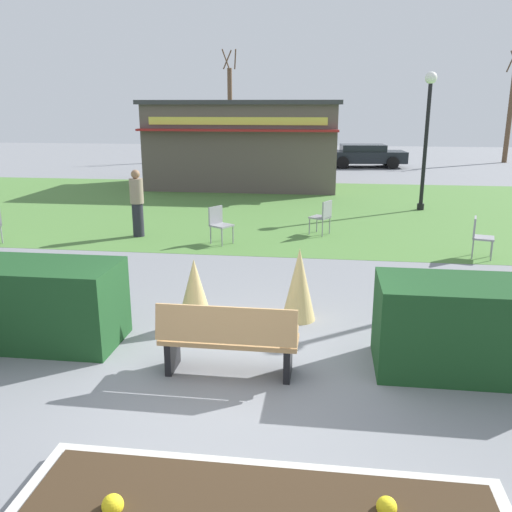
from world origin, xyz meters
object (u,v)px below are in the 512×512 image
Objects in this scene: cafe_chair_east at (219,222)px; parked_car_center_slot at (365,155)px; lamppost_far at (427,125)px; tree_left_bg at (230,112)px; cafe_chair_west at (479,234)px; parked_car_west_slot at (265,154)px; park_bench at (228,339)px; food_kiosk at (245,144)px; tree_right_bg at (510,115)px; person_strolling at (137,203)px; cafe_chair_center at (323,215)px.

cafe_chair_east is 0.20× the size of parked_car_center_slot.
lamppost_far is 0.65× the size of tree_left_bg.
parked_car_center_slot reaches higher than cafe_chair_east.
cafe_chair_east is at bearing -104.38° from parked_car_center_slot.
parked_car_west_slot is at bearing 110.50° from cafe_chair_west.
cafe_chair_east is 21.57m from tree_left_bg.
park_bench is 0.22× the size of food_kiosk.
cafe_chair_west is at bearing -107.69° from tree_right_bg.
person_strolling reaches higher than parked_car_west_slot.
parked_car_west_slot is 0.66× the size of tree_left_bg.
cafe_chair_west is 23.73m from tree_left_bg.
tree_right_bg is (16.22, -0.15, -0.14)m from tree_left_bg.
park_bench is 0.28× the size of tree_right_bg.
cafe_chair_east is at bearing 174.86° from cafe_chair_west.
person_strolling is 0.40× the size of parked_car_west_slot.
parked_car_center_slot is 0.71× the size of tree_right_bg.
cafe_chair_center is (-3.40, 1.72, 0.00)m from cafe_chair_west.
parked_car_west_slot is 0.69× the size of tree_right_bg.
cafe_chair_east and cafe_chair_center have the same top height.
park_bench reaches higher than cafe_chair_east.
tree_left_bg is at bearing 179.48° from tree_right_bg.
cafe_chair_east is 2.75m from cafe_chair_center.
person_strolling is at bearing -170.69° from cafe_chair_center.
tree_right_bg is at bearing 14.35° from parked_car_west_slot.
person_strolling is at bearing 173.17° from cafe_chair_west.
cafe_chair_center is at bearing 153.08° from cafe_chair_west.
cafe_chair_west is 22.71m from tree_right_bg.
parked_car_west_slot is (-0.05, 7.82, -1.07)m from food_kiosk.
parked_car_west_slot is 5.37m from parked_car_center_slot.
food_kiosk is 4.54× the size of person_strolling.
cafe_chair_west is at bearing -26.92° from cafe_chair_center.
tree_left_bg is (-9.01, 16.05, 0.20)m from lamppost_far.
tree_left_bg is at bearing 100.02° from park_bench.
cafe_chair_east is (-5.53, -5.11, -2.12)m from lamppost_far.
tree_right_bg reaches higher than parked_car_west_slot.
food_kiosk is 9.81m from cafe_chair_east.
food_kiosk is 8.63× the size of cafe_chair_west.
person_strolling is at bearing -111.31° from parked_car_center_slot.
cafe_chair_center is at bearing -68.80° from food_kiosk.
cafe_chair_west is 18.10m from parked_car_center_slot.
lamppost_far is 12.61m from parked_car_center_slot.
food_kiosk reaches higher than cafe_chair_east.
person_strolling reaches higher than cafe_chair_west.
tree_left_bg reaches higher than tree_right_bg.
tree_right_bg is (7.20, 15.90, 0.06)m from lamppost_far.
tree_right_bg is (12.74, 21.01, 2.17)m from cafe_chair_east.
cafe_chair_center is (3.30, -8.51, -1.19)m from food_kiosk.
cafe_chair_east is 1.00× the size of cafe_chair_center.
person_strolling is (-8.04, 0.96, 0.33)m from cafe_chair_west.
food_kiosk reaches higher than person_strolling.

